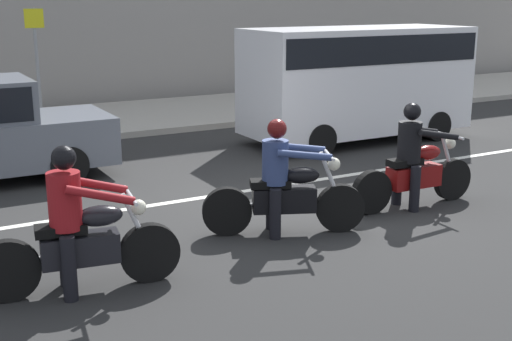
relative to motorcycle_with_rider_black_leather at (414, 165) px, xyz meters
name	(u,v)px	position (x,y,z in m)	size (l,w,h in m)	color
ground_plane	(285,204)	(-1.59, 1.01, -0.64)	(80.00, 80.00, 0.00)	#282828
sidewalk_slab	(118,118)	(-1.59, 9.01, -0.57)	(40.00, 4.40, 0.14)	#A8A399
lane_marking_stripe	(288,184)	(-0.99, 1.91, -0.63)	(18.00, 0.14, 0.01)	silver
motorcycle_with_rider_black_leather	(414,165)	(0.00, 0.00, 0.00)	(2.16, 0.70, 1.56)	black
motorcycle_with_rider_denim_blue	(283,187)	(-2.28, -0.07, -0.01)	(2.01, 1.03, 1.53)	black
motorcycle_with_rider_crimson	(78,233)	(-5.08, -0.58, 0.01)	(2.11, 0.74, 1.58)	black
parked_van_white	(357,76)	(2.16, 4.24, 0.75)	(4.87, 1.96, 2.40)	silver
street_sign_post	(36,53)	(-3.40, 9.31, 1.10)	(0.44, 0.08, 2.64)	gray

